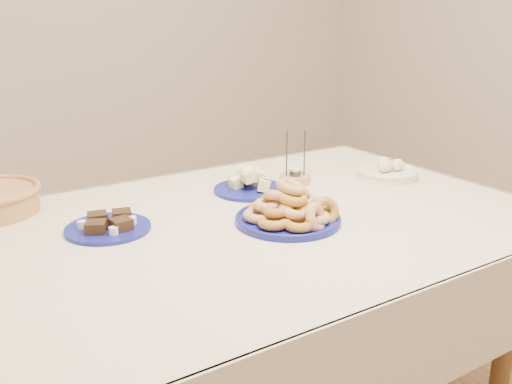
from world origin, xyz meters
TOP-DOWN VIEW (x-y plane):
  - dining_table at (0.00, 0.00)m, footprint 1.71×1.11m
  - donut_platter at (0.09, -0.08)m, footprint 0.37×0.37m
  - melon_plate at (0.16, 0.23)m, footprint 0.29×0.29m
  - brownie_plate at (-0.35, 0.15)m, footprint 0.25×0.25m
  - candle_holder at (0.34, 0.22)m, footprint 0.14×0.14m
  - egg_bowl at (0.65, 0.09)m, footprint 0.22×0.22m

SIDE VIEW (x-z plane):
  - dining_table at x=0.00m, z-range 0.27..1.02m
  - brownie_plate at x=-0.35m, z-range 0.74..0.78m
  - candle_holder at x=0.34m, z-range 0.68..0.86m
  - egg_bowl at x=0.65m, z-range 0.74..0.81m
  - melon_plate at x=0.16m, z-range 0.74..0.82m
  - donut_platter at x=0.09m, z-range 0.72..0.85m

